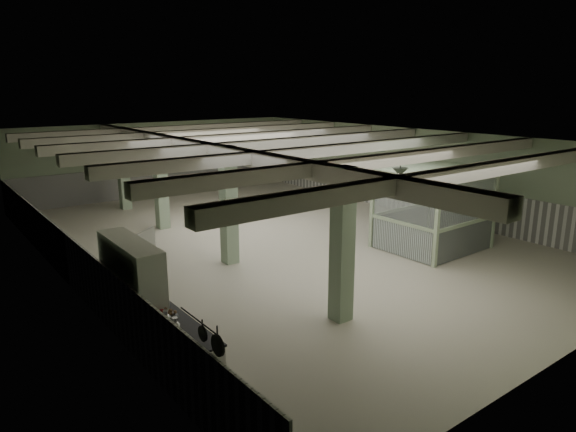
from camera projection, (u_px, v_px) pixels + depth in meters
floor at (277, 240)px, 18.11m from camera, size 20.00×20.00×0.00m
ceiling at (276, 138)px, 17.22m from camera, size 14.00×20.00×0.02m
wall_back at (159, 159)px, 25.40m from camera, size 14.00×0.02×3.60m
wall_left at (62, 222)px, 13.58m from camera, size 0.02×20.00×3.60m
wall_right at (410, 171)px, 21.76m from camera, size 0.02×20.00×3.60m
wainscot_left at (68, 259)px, 13.85m from camera, size 0.05×19.90×1.50m
wainscot_right at (408, 195)px, 22.00m from camera, size 0.05×19.90×1.50m
wainscot_back at (160, 180)px, 25.64m from camera, size 13.90×0.05×1.50m
girder at (211, 150)px, 15.82m from camera, size 0.45×19.90×0.40m
beam_a at (472, 172)px, 11.47m from camera, size 13.90×0.35×0.32m
beam_b at (388, 160)px, 13.40m from camera, size 13.90×0.35×0.32m
beam_c at (325, 151)px, 15.33m from camera, size 13.90×0.35×0.32m
beam_d at (276, 143)px, 17.27m from camera, size 13.90×0.35×0.32m
beam_e at (237, 138)px, 19.20m from camera, size 13.90×0.35×0.32m
beam_f at (205, 133)px, 21.14m from camera, size 13.90×0.35×0.32m
beam_g at (179, 129)px, 23.07m from camera, size 13.90×0.35×0.32m
column_a at (342, 245)px, 11.56m from camera, size 0.42×0.42×3.60m
column_b at (229, 206)px, 15.43m from camera, size 0.42×0.42×3.60m
column_c at (161, 182)px, 19.30m from camera, size 0.42×0.42×3.60m
column_d at (123, 169)px, 22.39m from camera, size 0.42×0.42×3.60m
hook_rail at (199, 321)px, 7.72m from camera, size 0.02×1.20×0.02m
pendant_front at (400, 172)px, 13.78m from camera, size 0.44×0.44×0.22m
pendant_mid at (280, 152)px, 18.04m from camera, size 0.44×0.44×0.22m
pendant_back at (211, 140)px, 21.91m from camera, size 0.44×0.44×0.22m
prep_counter at (147, 323)px, 10.78m from camera, size 0.90×5.15×0.91m
pitcher_near at (175, 325)px, 9.38m from camera, size 0.24×0.26×0.28m
pitcher_far at (166, 317)px, 9.72m from camera, size 0.23×0.25×0.27m
veg_colander at (168, 314)px, 9.95m from camera, size 0.44×0.44×0.18m
orange_bowl at (130, 288)px, 11.37m from camera, size 0.29×0.29×0.08m
skillet_near at (218, 345)px, 7.44m from camera, size 0.04×0.33×0.33m
skillet_far at (203, 334)px, 7.80m from camera, size 0.03×0.25×0.25m
walkin_cooler at (134, 290)px, 10.88m from camera, size 1.12×2.37×2.17m
guard_booth at (434, 195)px, 16.90m from camera, size 3.39×2.88×2.69m
filing_cabinet at (462, 219)px, 18.40m from camera, size 0.54×0.69×1.35m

